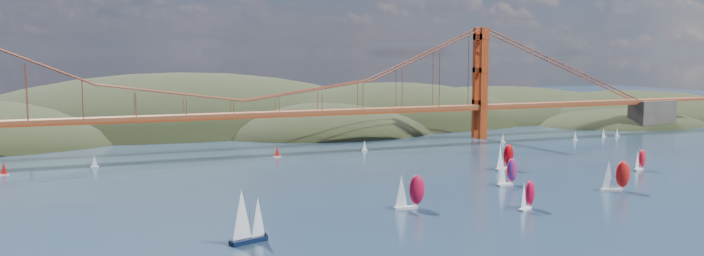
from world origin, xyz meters
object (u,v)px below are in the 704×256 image
Objects in this scene: racer_3 at (504,156)px; racer_2 at (615,175)px; racer_1 at (527,195)px; racer_4 at (640,159)px; racer_0 at (409,191)px; racer_rwb at (507,171)px; sloop_navy at (247,216)px.

racer_2 is at bearing -95.96° from racer_3.
racer_4 is (76.91, 36.67, -0.13)m from racer_1.
racer_2 is at bearing -2.10° from racer_0.
racer_0 is at bearing -161.85° from racer_3.
racer_2 is 1.01× the size of racer_3.
racer_3 is 1.06× the size of racer_rwb.
racer_4 is at bearing -3.29° from racer_1.
racer_4 is at bearing -6.97° from racer_rwb.
sloop_navy reaches higher than racer_2.
racer_0 is 109.03m from racer_4.
racer_4 is at bearing 12.42° from racer_0.
racer_0 reaches higher than racer_rwb.
racer_3 reaches higher than racer_4.
racer_rwb is at bearing 155.48° from racer_2.
racer_3 is at bearing 35.11° from racer_0.
sloop_navy is 100.10m from racer_rwb.
racer_2 reaches higher than racer_1.
racer_0 reaches higher than racer_1.
racer_rwb is at bearing 164.54° from racer_4.
racer_3 is at bearing 135.81° from racer_4.
racer_2 is at bearing -14.31° from racer_1.
racer_rwb is at bearing -140.20° from racer_3.
racer_3 is at bearing 115.34° from racer_2.
racer_0 is 75.01m from racer_3.
racer_1 is 0.89× the size of racer_rwb.
sloop_navy is 125.58m from racer_3.
racer_1 is (29.49, -12.87, -0.85)m from racer_0.
sloop_navy is 1.58× the size of racer_1.
racer_2 is (119.41, 14.18, -1.08)m from sloop_navy.
sloop_navy is 1.63× the size of racer_4.
racer_rwb is (-25.49, 20.40, -0.35)m from racer_2.
racer_rwb is at bearing 34.92° from racer_1.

